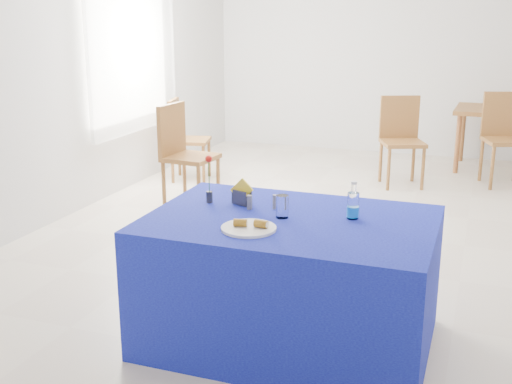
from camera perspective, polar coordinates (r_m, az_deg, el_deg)
floor at (r=5.75m, az=6.92°, el=-3.44°), size 7.00×7.00×0.00m
room_shell at (r=5.44m, az=7.54°, el=14.24°), size 7.00×7.00×7.00m
window_pane at (r=7.12m, az=-11.27°, el=12.80°), size 0.04×1.50×1.60m
curtain at (r=7.09m, az=-10.78°, el=12.81°), size 0.04×1.75×1.85m
plate at (r=3.41m, az=-0.66°, el=-3.24°), size 0.30×0.30×0.01m
drinking_glass at (r=3.60m, az=2.35°, el=-1.30°), size 0.07×0.07×0.13m
salt_shaker at (r=3.76m, az=1.69°, el=-0.89°), size 0.03×0.03×0.08m
pepper_shaker at (r=3.75m, az=-0.58°, el=-0.93°), size 0.03×0.03×0.08m
blue_table at (r=3.74m, az=3.00°, el=-7.88°), size 1.60×1.10×0.76m
water_bottle at (r=3.61m, az=8.62°, el=-1.27°), size 0.07×0.07×0.21m
napkin_holder at (r=3.85m, az=-1.28°, el=-0.40°), size 0.15×0.09×0.16m
rose_vase at (r=3.87m, az=-4.19°, el=0.97°), size 0.04×0.04×0.29m
chair_bg_left at (r=7.32m, az=12.76°, el=5.03°), size 0.57×0.57×0.98m
chair_bg_right at (r=7.67m, az=21.23°, el=5.00°), size 0.58×0.58×1.02m
chair_win_a at (r=6.33m, az=-6.58°, el=3.87°), size 0.49×0.49×1.02m
chair_win_b at (r=7.39m, az=-6.50°, el=5.17°), size 0.50×0.50×0.93m
banana_pieces at (r=3.40m, az=-0.46°, el=-2.80°), size 0.19×0.07×0.04m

